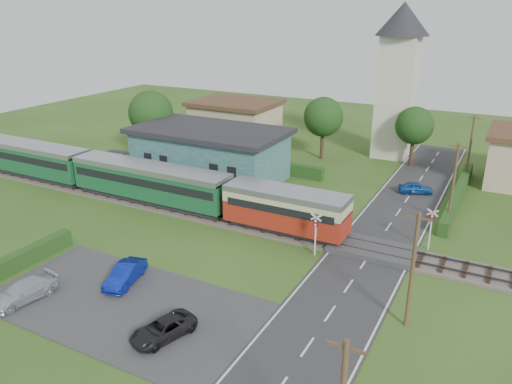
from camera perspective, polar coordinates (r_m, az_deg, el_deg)
The scene contains 30 objects.
ground at distance 39.92m, azimuth -1.68°, elevation -4.95°, with size 120.00×120.00×0.00m, color #2D4C19.
railway_track at distance 41.46m, azimuth -0.32°, elevation -3.76°, with size 76.00×3.20×0.49m.
road at distance 36.54m, azimuth 12.24°, elevation -7.97°, with size 6.00×70.00×0.05m, color #28282B.
car_park at distance 32.28m, azimuth -14.90°, elevation -12.32°, with size 17.00×9.00×0.08m, color #333335.
crossing_deck at distance 38.18m, azimuth 13.11°, elevation -6.41°, with size 6.20×3.40×0.45m, color #333335.
platform at distance 48.95m, azimuth -8.89°, elevation 0.03°, with size 30.00×3.00×0.45m, color gray.
equipment_hut at distance 53.45m, azimuth -15.91°, elevation 2.97°, with size 2.30×2.30×2.55m.
station_building at distance 52.68m, azimuth -5.30°, elevation 4.50°, with size 16.00×9.00×5.30m.
train at distance 48.37m, azimuth -14.93°, elevation 1.77°, with size 43.20×2.90×3.40m.
church_tower at distance 61.06m, azimuth 15.98°, elevation 13.25°, with size 6.00×6.00×17.60m.
house_west at distance 66.76m, azimuth -2.35°, elevation 8.09°, with size 10.80×8.80×5.50m.
hedge_carpark at distance 38.49m, azimuth -25.60°, elevation -7.16°, with size 0.80×9.00×1.20m, color #193814.
hedge_roadside at distance 50.24m, azimuth 22.07°, elevation -0.29°, with size 0.80×18.00×1.20m, color #193814.
hedge_station at distance 56.92m, azimuth -2.77°, elevation 3.65°, with size 22.00×0.80×1.30m, color #193814.
tree_a at distance 60.21m, azimuth -11.91°, elevation 8.82°, with size 5.20×5.20×8.00m.
tree_b at distance 59.08m, azimuth 7.71°, elevation 8.49°, with size 4.60×4.60×7.34m.
tree_c at distance 58.50m, azimuth 17.66°, elevation 7.22°, with size 4.20×4.20×6.78m.
utility_pole_b at distance 28.92m, azimuth 17.44°, elevation -8.45°, with size 1.40×0.22×7.00m.
utility_pole_c at distance 43.61m, azimuth 21.62°, elevation 0.94°, with size 1.40×0.22×7.00m.
utility_pole_d at distance 55.10m, azimuth 23.25°, elevation 4.63°, with size 1.40×0.22×7.00m.
crossing_signal_near at distance 36.22m, azimuth 6.84°, elevation -4.15°, with size 0.84×0.28×3.28m.
crossing_signal_far at distance 38.95m, azimuth 19.39°, elevation -3.41°, with size 0.84×0.28×3.28m.
streetlamp_west at distance 66.49m, azimuth -9.83°, elevation 7.98°, with size 0.30×0.30×5.15m.
streetlamp_east at distance 60.00m, azimuth 25.37°, elevation 4.92°, with size 0.30×0.30×5.15m.
car_on_road at distance 50.75m, azimuth 17.80°, elevation 0.46°, with size 1.30×3.24×1.10m, color #13499C.
car_park_blue at distance 34.13m, azimuth -14.70°, elevation -9.05°, with size 1.34×3.84×1.26m, color navy.
car_park_silver at distance 34.40m, azimuth -25.02°, elevation -10.25°, with size 1.70×4.18×1.21m, color #ACB9C3.
car_park_dark at distance 28.71m, azimuth -10.56°, elevation -15.13°, with size 1.74×3.78×1.05m, color black.
pedestrian_near at distance 45.82m, azimuth -2.77°, elevation 0.16°, with size 0.57×0.38×1.57m, color gray.
pedestrian_far at distance 52.68m, azimuth -15.97°, elevation 2.33°, with size 0.94×0.74×1.94m, color gray.
Camera 1 is at (17.89, -31.28, 17.19)m, focal length 35.00 mm.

